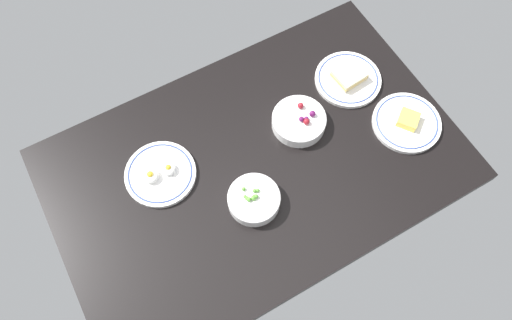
% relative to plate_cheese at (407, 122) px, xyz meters
% --- Properties ---
extents(dining_table, '(1.29, 0.83, 0.04)m').
position_rel_plate_cheese_xyz_m(dining_table, '(-0.50, 0.12, -0.03)').
color(dining_table, black).
rests_on(dining_table, ground).
extents(plate_cheese, '(0.23, 0.23, 0.04)m').
position_rel_plate_cheese_xyz_m(plate_cheese, '(0.00, 0.00, 0.00)').
color(plate_cheese, white).
rests_on(plate_cheese, dining_table).
extents(plate_sandwich, '(0.23, 0.23, 0.05)m').
position_rel_plate_cheese_xyz_m(plate_sandwich, '(-0.07, 0.24, 0.00)').
color(plate_sandwich, white).
rests_on(plate_sandwich, dining_table).
extents(plate_eggs, '(0.22, 0.22, 0.05)m').
position_rel_plate_cheese_xyz_m(plate_eggs, '(-0.79, 0.23, 0.00)').
color(plate_eggs, white).
rests_on(plate_eggs, dining_table).
extents(bowl_berries, '(0.18, 0.18, 0.06)m').
position_rel_plate_cheese_xyz_m(bowl_berries, '(-0.31, 0.17, 0.01)').
color(bowl_berries, white).
rests_on(bowl_berries, dining_table).
extents(bowl_peas, '(0.16, 0.16, 0.06)m').
position_rel_plate_cheese_xyz_m(bowl_peas, '(-0.57, 0.01, 0.01)').
color(bowl_peas, white).
rests_on(bowl_peas, dining_table).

